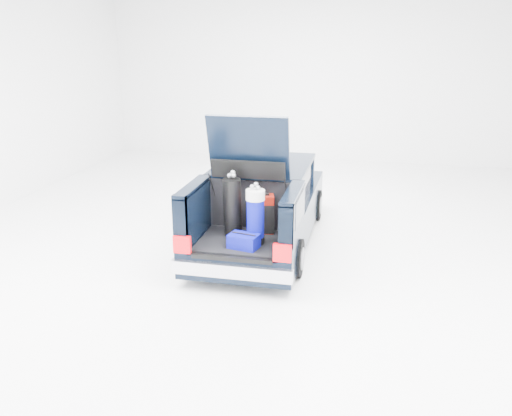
% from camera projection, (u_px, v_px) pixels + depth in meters
% --- Properties ---
extents(ground, '(14.00, 14.00, 0.00)m').
position_uv_depth(ground, '(262.00, 241.00, 9.94)').
color(ground, white).
rests_on(ground, ground).
extents(car, '(1.87, 4.65, 2.47)m').
position_uv_depth(car, '(263.00, 205.00, 9.83)').
color(car, black).
rests_on(car, ground).
extents(red_suitcase, '(0.44, 0.34, 0.65)m').
position_uv_depth(red_suitcase, '(261.00, 214.00, 8.61)').
color(red_suitcase, '#620A03').
rests_on(red_suitcase, car).
extents(black_golf_bag, '(0.34, 0.38, 1.03)m').
position_uv_depth(black_golf_bag, '(232.00, 207.00, 8.43)').
color(black_golf_bag, black).
rests_on(black_golf_bag, car).
extents(blue_golf_bag, '(0.34, 0.34, 0.95)m').
position_uv_depth(blue_golf_bag, '(255.00, 216.00, 8.11)').
color(blue_golf_bag, black).
rests_on(blue_golf_bag, car).
extents(blue_duffel, '(0.49, 0.37, 0.23)m').
position_uv_depth(blue_duffel, '(244.00, 241.00, 8.04)').
color(blue_duffel, '#05067E').
rests_on(blue_duffel, car).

